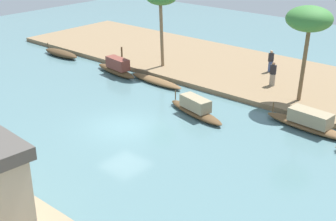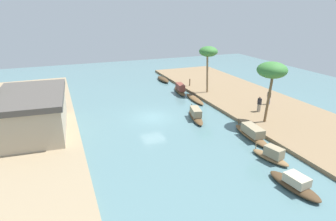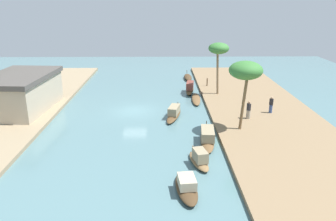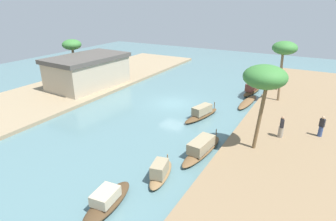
{
  "view_description": "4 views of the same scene",
  "coord_description": "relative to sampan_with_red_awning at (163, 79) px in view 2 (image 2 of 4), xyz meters",
  "views": [
    {
      "loc": [
        -17.77,
        16.65,
        11.32
      ],
      "look_at": [
        -1.97,
        -1.67,
        1.08
      ],
      "focal_mm": 49.06,
      "sensor_mm": 36.0,
      "label": 1
    },
    {
      "loc": [
        -27.59,
        9.07,
        11.26
      ],
      "look_at": [
        -0.02,
        -1.78,
        0.56
      ],
      "focal_mm": 30.72,
      "sensor_mm": 36.0,
      "label": 2
    },
    {
      "loc": [
        -33.84,
        -3.08,
        11.35
      ],
      "look_at": [
        -2.93,
        -3.54,
        1.02
      ],
      "focal_mm": 35.98,
      "sensor_mm": 36.0,
      "label": 3
    },
    {
      "loc": [
        -24.68,
        -13.16,
        10.31
      ],
      "look_at": [
        -4.17,
        -1.72,
        0.97
      ],
      "focal_mm": 30.01,
      "sensor_mm": 36.0,
      "label": 4
    }
  ],
  "objects": [
    {
      "name": "river_water",
      "position": [
        -14.81,
        6.75,
        -0.27
      ],
      "size": [
        69.85,
        69.85,
        0.0
      ],
      "primitive_type": "plane",
      "color": "slate",
      "rests_on": "ground"
    },
    {
      "name": "riverbank_left",
      "position": [
        -14.81,
        -6.44,
        -0.1
      ],
      "size": [
        43.48,
        10.76,
        0.34
      ],
      "primitive_type": "cube",
      "color": "#846B4C",
      "rests_on": "ground"
    },
    {
      "name": "riverbank_right",
      "position": [
        -14.81,
        19.93,
        -0.1
      ],
      "size": [
        43.48,
        10.76,
        0.34
      ],
      "primitive_type": "cube",
      "color": "#937F60",
      "rests_on": "ground"
    },
    {
      "name": "sampan_with_red_awning",
      "position": [
        0.0,
        0.0,
        0.0
      ],
      "size": [
        4.19,
        1.1,
        0.93
      ],
      "rotation": [
        0.0,
        0.0,
        0.0
      ],
      "color": "#47331E",
      "rests_on": "river_water"
    },
    {
      "name": "sampan_foreground",
      "position": [
        -26.97,
        1.1,
        0.17
      ],
      "size": [
        3.41,
        1.69,
        1.19
      ],
      "rotation": [
        0.0,
        0.0,
        0.22
      ],
      "color": "brown",
      "rests_on": "river_water"
    },
    {
      "name": "sampan_midstream",
      "position": [
        -16.88,
        2.6,
        0.17
      ],
      "size": [
        4.85,
        2.08,
        1.17
      ],
      "rotation": [
        0.0,
        0.0,
        -0.24
      ],
      "color": "brown",
      "rests_on": "river_water"
    },
    {
      "name": "sampan_downstream_large",
      "position": [
        -7.37,
        0.26,
        0.26
      ],
      "size": [
        4.68,
        1.54,
        1.35
      ],
      "rotation": [
        0.0,
        0.0,
        -0.15
      ],
      "color": "brown",
      "rests_on": "river_water"
    },
    {
      "name": "sampan_near_left_bank",
      "position": [
        -23.04,
        0.02,
        0.2
      ],
      "size": [
        5.33,
        1.55,
        1.19
      ],
      "rotation": [
        0.0,
        0.0,
        -0.08
      ],
      "color": "brown",
      "rests_on": "river_water"
    },
    {
      "name": "sampan_with_tall_canopy",
      "position": [
        -11.1,
        -0.18,
        -0.08
      ],
      "size": [
        5.0,
        1.25,
        0.39
      ],
      "rotation": [
        0.0,
        0.0,
        -0.06
      ],
      "color": "brown",
      "rests_on": "river_water"
    },
    {
      "name": "sampan_open_hull",
      "position": [
        -30.56,
        2.26,
        0.11
      ],
      "size": [
        4.05,
        1.64,
        1.06
      ],
      "rotation": [
        0.0,
        0.0,
        0.1
      ],
      "color": "#47331E",
      "rests_on": "river_water"
    },
    {
      "name": "person_on_near_bank",
      "position": [
        -18.2,
        -4.52,
        0.78
      ],
      "size": [
        0.48,
        0.48,
        1.73
      ],
      "rotation": [
        0.0,
        0.0,
        0.28
      ],
      "color": "gray",
      "rests_on": "riverbank_left"
    },
    {
      "name": "person_by_mooring",
      "position": [
        -16.55,
        -7.2,
        0.81
      ],
      "size": [
        0.44,
        0.44,
        1.69
      ],
      "rotation": [
        0.0,
        0.0,
        4.25
      ],
      "color": "#33477A",
      "rests_on": "riverbank_left"
    },
    {
      "name": "mooring_post",
      "position": [
        -5.45,
        -2.15,
        0.58
      ],
      "size": [
        0.14,
        0.14,
        1.03
      ],
      "primitive_type": "cylinder",
      "color": "#4C3823",
      "rests_on": "riverbank_left"
    },
    {
      "name": "palm_tree_left_near",
      "position": [
        -20.91,
        -3.29,
        5.27
      ],
      "size": [
        2.85,
        2.85,
        6.06
      ],
      "color": "brown",
      "rests_on": "riverbank_left"
    },
    {
      "name": "palm_tree_left_far",
      "position": [
        -9.3,
        -2.84,
        5.43
      ],
      "size": [
        2.42,
        2.42,
        6.15
      ],
      "color": "#7F6647",
      "rests_on": "riverbank_left"
    },
    {
      "name": "riverside_building",
      "position": [
        -15.05,
        18.34,
        1.94
      ],
      "size": [
        9.89,
        6.44,
        3.7
      ],
      "rotation": [
        0.0,
        0.0,
        -0.07
      ],
      "color": "tan",
      "rests_on": "riverbank_right"
    }
  ]
}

